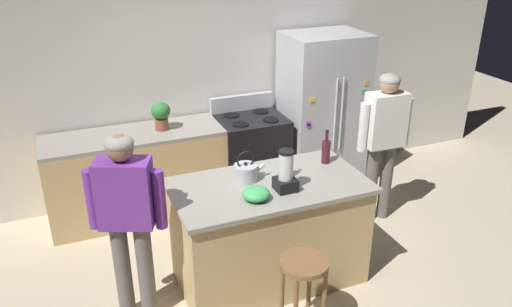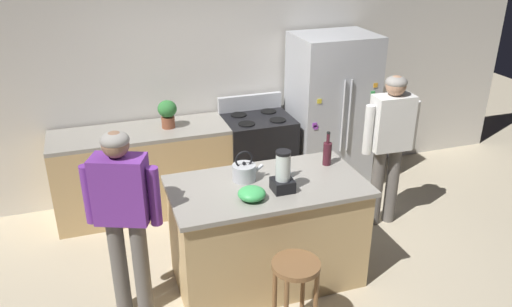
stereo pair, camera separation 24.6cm
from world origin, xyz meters
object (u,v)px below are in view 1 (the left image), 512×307
object	(u,v)px
kitchen_island	(269,232)
person_by_sink_right	(384,134)
person_by_island_left	(127,213)
potted_plant	(161,114)
tea_kettle	(246,172)
stove_range	(251,156)
bar_stool	(304,279)
bottle_wine	(326,151)
blender_appliance	(286,173)
mixing_bowl	(256,194)
refrigerator	(322,112)
bottle_soda	(288,167)

from	to	relation	value
kitchen_island	person_by_sink_right	distance (m)	1.65
person_by_island_left	potted_plant	distance (m)	1.73
kitchen_island	tea_kettle	xyz separation A→B (m)	(-0.16, 0.13, 0.55)
stove_range	bar_stool	xyz separation A→B (m)	(-0.48, -2.28, 0.05)
stove_range	bottle_wine	bearing A→B (deg)	-81.57
kitchen_island	stove_range	distance (m)	1.58
stove_range	blender_appliance	world-z (taller)	blender_appliance
kitchen_island	blender_appliance	xyz separation A→B (m)	(0.08, -0.15, 0.62)
mixing_bowl	tea_kettle	distance (m)	0.34
tea_kettle	refrigerator	bearing A→B (deg)	42.57
refrigerator	stove_range	xyz separation A→B (m)	(-0.89, 0.02, -0.43)
stove_range	person_by_sink_right	bearing A→B (deg)	-44.07
kitchen_island	bar_stool	bearing A→B (deg)	-93.78
person_by_island_left	bar_stool	world-z (taller)	person_by_island_left
potted_plant	bottle_soda	xyz separation A→B (m)	(0.76, -1.49, -0.08)
refrigerator	person_by_island_left	world-z (taller)	refrigerator
refrigerator	tea_kettle	distance (m)	2.02
person_by_sink_right	person_by_island_left	bearing A→B (deg)	-168.18
person_by_island_left	person_by_sink_right	world-z (taller)	person_by_sink_right
kitchen_island	tea_kettle	bearing A→B (deg)	140.22
kitchen_island	blender_appliance	world-z (taller)	blender_appliance
bottle_wine	bar_stool	bearing A→B (deg)	-125.94
potted_plant	blender_appliance	xyz separation A→B (m)	(0.64, -1.70, -0.02)
refrigerator	person_by_island_left	xyz separation A→B (m)	(-2.51, -1.56, 0.05)
bar_stool	stove_range	bearing A→B (deg)	78.02
kitchen_island	blender_appliance	distance (m)	0.65
person_by_island_left	kitchen_island	bearing A→B (deg)	2.72
refrigerator	bar_stool	world-z (taller)	refrigerator
stove_range	mixing_bowl	xyz separation A→B (m)	(-0.64, -1.73, 0.52)
bottle_wine	bottle_soda	bearing A→B (deg)	-164.19
refrigerator	tea_kettle	bearing A→B (deg)	-137.43
refrigerator	blender_appliance	distance (m)	2.08
bottle_soda	refrigerator	bearing A→B (deg)	51.79
kitchen_island	potted_plant	size ratio (longest dim) A/B	5.49
refrigerator	person_by_island_left	size ratio (longest dim) A/B	1.15
kitchen_island	mixing_bowl	world-z (taller)	mixing_bowl
stove_range	blender_appliance	distance (m)	1.82
refrigerator	bar_stool	distance (m)	2.67
kitchen_island	bottle_soda	xyz separation A→B (m)	(0.19, 0.06, 0.57)
bottle_wine	refrigerator	bearing A→B (deg)	62.20
potted_plant	bottle_wine	size ratio (longest dim) A/B	0.95
person_by_island_left	blender_appliance	world-z (taller)	person_by_island_left
bottle_soda	kitchen_island	bearing A→B (deg)	-162.95
blender_appliance	mixing_bowl	distance (m)	0.30
kitchen_island	bottle_wine	world-z (taller)	bottle_wine
refrigerator	stove_range	world-z (taller)	refrigerator
potted_plant	kitchen_island	bearing A→B (deg)	-70.06
person_by_sink_right	mixing_bowl	size ratio (longest dim) A/B	7.29
kitchen_island	tea_kettle	distance (m)	0.59
bar_stool	mixing_bowl	size ratio (longest dim) A/B	3.14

